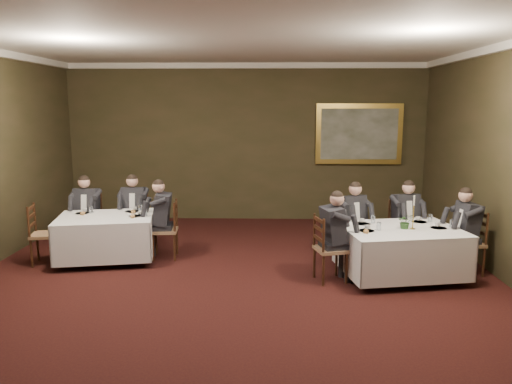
{
  "coord_description": "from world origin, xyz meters",
  "views": [
    {
      "loc": [
        0.52,
        -6.24,
        2.6
      ],
      "look_at": [
        0.3,
        2.01,
        1.15
      ],
      "focal_mm": 35.0,
      "sensor_mm": 36.0,
      "label": 1
    }
  ],
  "objects_px": {
    "chair_main_backleft": "(350,244)",
    "chair_sec_endright": "(166,242)",
    "chair_main_endleft": "(329,262)",
    "painting": "(359,134)",
    "diner_main_backleft": "(351,231)",
    "table_main": "(400,249)",
    "diner_sec_backleft": "(88,221)",
    "centerpiece": "(405,221)",
    "diner_main_endright": "(467,242)",
    "diner_sec_endright": "(165,229)",
    "diner_sec_backright": "(135,220)",
    "candlestick": "(413,216)",
    "diner_main_backright": "(404,229)",
    "table_second": "(106,235)",
    "chair_sec_backleft": "(89,233)",
    "chair_sec_backright": "(136,231)",
    "chair_sec_endleft": "(45,247)",
    "chair_main_backright": "(403,242)",
    "chair_main_endright": "(467,256)",
    "diner_main_endleft": "(331,248)"
  },
  "relations": [
    {
      "from": "chair_main_endleft",
      "to": "chair_sec_backright",
      "type": "relative_size",
      "value": 1.0
    },
    {
      "from": "chair_sec_backleft",
      "to": "candlestick",
      "type": "bearing_deg",
      "value": 166.86
    },
    {
      "from": "diner_main_backright",
      "to": "diner_sec_backleft",
      "type": "xyz_separation_m",
      "value": [
        -5.58,
        0.44,
        0.0
      ]
    },
    {
      "from": "table_main",
      "to": "diner_sec_backleft",
      "type": "distance_m",
      "value": 5.46
    },
    {
      "from": "diner_main_backleft",
      "to": "diner_main_backright",
      "type": "height_order",
      "value": "same"
    },
    {
      "from": "diner_main_backleft",
      "to": "chair_sec_endleft",
      "type": "bearing_deg",
      "value": -21.78
    },
    {
      "from": "table_second",
      "to": "chair_sec_endright",
      "type": "height_order",
      "value": "chair_sec_endright"
    },
    {
      "from": "centerpiece",
      "to": "table_main",
      "type": "bearing_deg",
      "value": 166.4
    },
    {
      "from": "diner_main_endright",
      "to": "diner_sec_backleft",
      "type": "xyz_separation_m",
      "value": [
        -6.35,
        1.2,
        0.0
      ]
    },
    {
      "from": "chair_sec_backright",
      "to": "chair_sec_endleft",
      "type": "xyz_separation_m",
      "value": [
        -1.23,
        -1.04,
        0.0
      ]
    },
    {
      "from": "chair_sec_backright",
      "to": "diner_sec_endright",
      "type": "bearing_deg",
      "value": 135.69
    },
    {
      "from": "chair_main_endright",
      "to": "chair_sec_endright",
      "type": "distance_m",
      "value": 4.89
    },
    {
      "from": "chair_main_endleft",
      "to": "painting",
      "type": "bearing_deg",
      "value": 149.76
    },
    {
      "from": "chair_sec_backleft",
      "to": "diner_main_backleft",
      "type": "bearing_deg",
      "value": 174.17
    },
    {
      "from": "diner_main_backleft",
      "to": "chair_main_backright",
      "type": "distance_m",
      "value": 0.96
    },
    {
      "from": "chair_main_backright",
      "to": "diner_sec_backright",
      "type": "relative_size",
      "value": 0.74
    },
    {
      "from": "table_main",
      "to": "diner_sec_endright",
      "type": "distance_m",
      "value": 3.87
    },
    {
      "from": "diner_sec_backleft",
      "to": "chair_main_endright",
      "type": "bearing_deg",
      "value": 171.02
    },
    {
      "from": "diner_main_endright",
      "to": "diner_sec_endright",
      "type": "height_order",
      "value": "same"
    },
    {
      "from": "diner_main_endright",
      "to": "chair_sec_endright",
      "type": "height_order",
      "value": "diner_main_endright"
    },
    {
      "from": "diner_main_backleft",
      "to": "chair_sec_backleft",
      "type": "height_order",
      "value": "diner_main_backleft"
    },
    {
      "from": "diner_sec_backleft",
      "to": "chair_sec_endleft",
      "type": "bearing_deg",
      "value": 66.39
    },
    {
      "from": "table_main",
      "to": "diner_sec_backright",
      "type": "distance_m",
      "value": 4.72
    },
    {
      "from": "chair_main_endleft",
      "to": "centerpiece",
      "type": "distance_m",
      "value": 1.3
    },
    {
      "from": "chair_sec_endleft",
      "to": "painting",
      "type": "bearing_deg",
      "value": 109.51
    },
    {
      "from": "centerpiece",
      "to": "chair_sec_backleft",
      "type": "bearing_deg",
      "value": 165.09
    },
    {
      "from": "chair_main_backright",
      "to": "diner_main_endleft",
      "type": "distance_m",
      "value": 1.81
    },
    {
      "from": "diner_main_backleft",
      "to": "chair_sec_endright",
      "type": "distance_m",
      "value": 3.15
    },
    {
      "from": "table_second",
      "to": "chair_sec_backleft",
      "type": "bearing_deg",
      "value": 127.87
    },
    {
      "from": "chair_main_backleft",
      "to": "diner_main_endright",
      "type": "xyz_separation_m",
      "value": [
        1.69,
        -0.61,
        0.23
      ]
    },
    {
      "from": "diner_sec_backleft",
      "to": "candlestick",
      "type": "relative_size",
      "value": 2.56
    },
    {
      "from": "chair_main_endright",
      "to": "diner_main_endright",
      "type": "relative_size",
      "value": 0.74
    },
    {
      "from": "painting",
      "to": "diner_sec_endright",
      "type": "bearing_deg",
      "value": -141.81
    },
    {
      "from": "diner_main_backright",
      "to": "diner_main_endright",
      "type": "distance_m",
      "value": 1.08
    },
    {
      "from": "chair_main_endleft",
      "to": "chair_sec_backright",
      "type": "height_order",
      "value": "same"
    },
    {
      "from": "chair_sec_backleft",
      "to": "diner_sec_endright",
      "type": "bearing_deg",
      "value": 162.23
    },
    {
      "from": "chair_main_backright",
      "to": "diner_sec_backright",
      "type": "distance_m",
      "value": 4.8
    },
    {
      "from": "chair_sec_backright",
      "to": "chair_sec_endright",
      "type": "height_order",
      "value": "same"
    },
    {
      "from": "chair_sec_backleft",
      "to": "chair_sec_backright",
      "type": "height_order",
      "value": "same"
    },
    {
      "from": "chair_main_endleft",
      "to": "centerpiece",
      "type": "height_order",
      "value": "centerpiece"
    },
    {
      "from": "diner_main_backleft",
      "to": "diner_sec_backright",
      "type": "bearing_deg",
      "value": -35.96
    },
    {
      "from": "diner_sec_endright",
      "to": "chair_sec_backright",
      "type": "bearing_deg",
      "value": 40.38
    },
    {
      "from": "chair_main_backright",
      "to": "chair_sec_backleft",
      "type": "distance_m",
      "value": 5.59
    },
    {
      "from": "diner_main_endright",
      "to": "centerpiece",
      "type": "relative_size",
      "value": 5.58
    },
    {
      "from": "chair_main_backleft",
      "to": "chair_sec_endright",
      "type": "xyz_separation_m",
      "value": [
        -3.14,
        0.07,
        0.0
      ]
    },
    {
      "from": "table_main",
      "to": "diner_sec_endright",
      "type": "xyz_separation_m",
      "value": [
        -3.77,
        0.87,
        0.06
      ]
    },
    {
      "from": "table_second",
      "to": "chair_main_endleft",
      "type": "distance_m",
      "value": 3.75
    },
    {
      "from": "chair_sec_endright",
      "to": "diner_sec_endright",
      "type": "relative_size",
      "value": 0.74
    },
    {
      "from": "chair_main_endright",
      "to": "diner_sec_backright",
      "type": "bearing_deg",
      "value": 67.95
    },
    {
      "from": "chair_main_endleft",
      "to": "chair_sec_backleft",
      "type": "relative_size",
      "value": 1.0
    }
  ]
}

